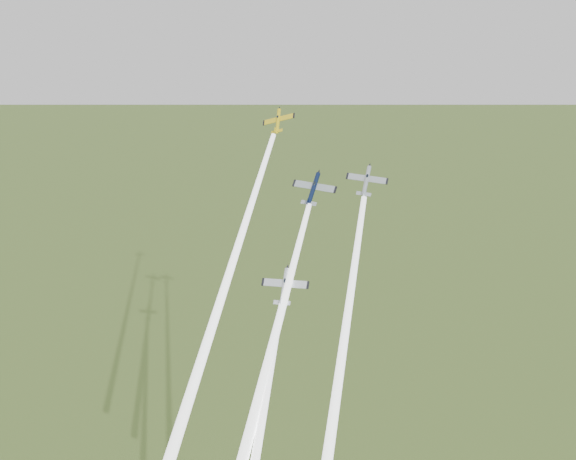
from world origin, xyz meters
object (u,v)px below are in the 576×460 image
object	(u,v)px
plane_yellow	(278,121)
plane_navy	(313,189)
plane_silver_right	(366,181)
plane_silver_low	(285,286)

from	to	relation	value
plane_yellow	plane_navy	world-z (taller)	plane_yellow
plane_yellow	plane_silver_right	world-z (taller)	plane_yellow
plane_yellow	plane_navy	bearing A→B (deg)	-41.96
plane_silver_right	plane_silver_low	bearing A→B (deg)	-143.87
plane_silver_low	plane_navy	bearing A→B (deg)	79.33
plane_navy	plane_silver_right	bearing A→B (deg)	-13.09
plane_silver_low	plane_yellow	bearing A→B (deg)	106.36
plane_navy	plane_silver_low	bearing A→B (deg)	-93.01
plane_navy	plane_silver_right	size ratio (longest dim) A/B	1.15
plane_silver_right	plane_silver_low	world-z (taller)	plane_silver_right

